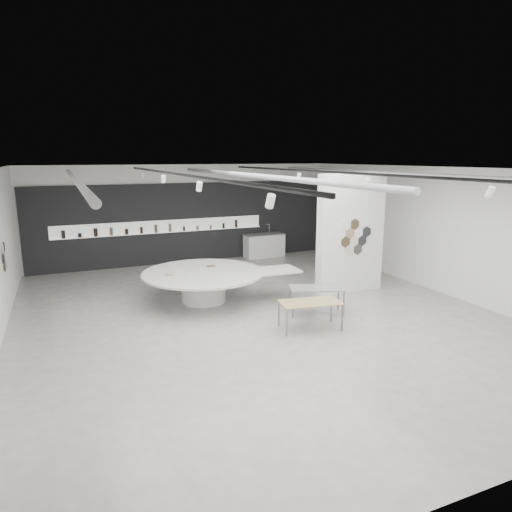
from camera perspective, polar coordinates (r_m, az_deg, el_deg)
name	(u,v)px	position (r m, az deg, el deg)	size (l,w,h in m)	color
room	(255,238)	(11.50, -0.16, 2.22)	(12.02, 14.02, 3.82)	#9F9B96
back_wall_display	(186,223)	(18.10, -8.79, 4.08)	(11.80, 0.27, 3.10)	black
partition_column	(351,234)	(14.15, 11.74, 2.74)	(2.20, 0.38, 3.60)	white
display_island	(206,282)	(13.16, -6.26, -3.25)	(4.49, 3.58, 0.89)	white
sample_table_wood	(310,304)	(11.09, 6.81, -5.95)	(1.55, 0.96, 0.68)	#A28C54
sample_table_stone	(317,290)	(12.15, 7.58, -4.20)	(1.56, 1.15, 0.72)	gray
kitchen_counter	(264,245)	(18.94, 1.03, 1.34)	(1.73, 0.73, 1.34)	white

